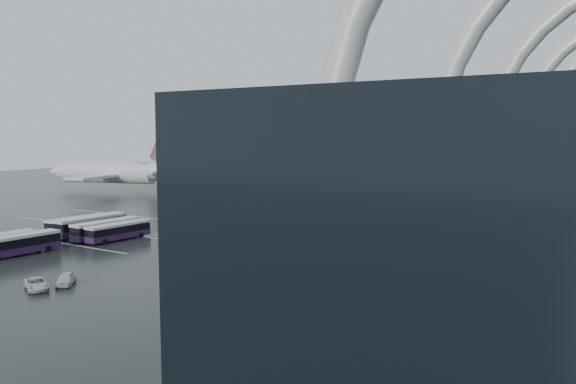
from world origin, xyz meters
The scene contains 24 objects.
ground centered at (0.00, 0.00, 0.00)m, with size 420.00×420.00×0.00m, color black.
lane_marking_near centered at (0.00, -2.00, 0.01)m, with size 120.00×0.25×0.01m, color silver.
lane_marking_mid centered at (0.00, 12.00, 0.01)m, with size 120.00×0.25×0.01m, color silver.
lane_marking_far centered at (0.00, 40.00, 0.01)m, with size 120.00×0.25×0.01m, color silver.
bus_bay_line_south centered at (-24.00, -16.00, 0.01)m, with size 28.00×0.25×0.01m, color silver.
bus_bay_line_north centered at (-24.00, 0.00, 0.01)m, with size 28.00×0.25×0.01m, color silver.
airliner_main centered at (3.22, 18.92, 4.64)m, with size 54.52×48.01×18.53m.
airliner_gate_b centered at (6.92, 80.50, 4.74)m, with size 53.98×47.82×18.93m.
airliner_gate_c centered at (9.49, 128.87, 5.01)m, with size 56.23×51.83×20.04m.
jet_remote_west centered at (-85.71, 48.47, 5.68)m, with size 50.19×40.71×22.00m.
jet_remote_mid centered at (-84.86, 87.14, 4.63)m, with size 39.21×32.03×17.94m.
jet_remote_far centered at (-84.01, 116.41, 4.88)m, with size 43.16×34.68×18.92m.
bus_row_near_a centered at (-31.55, -8.13, 1.67)m, with size 3.49×12.52×3.05m.
bus_row_near_b centered at (-27.89, -8.27, 1.90)m, with size 3.60×14.10×3.45m.
bus_row_near_c centered at (-23.00, -8.96, 1.74)m, with size 3.73×13.05×3.17m.
bus_row_near_d centered at (-19.94, -8.90, 1.62)m, with size 3.48×12.13×2.95m.
bus_row_far_b centered at (-23.24, -25.50, 1.73)m, with size 3.46×12.89×3.15m.
van_curve_a centered at (-3.81, -35.53, 0.69)m, with size 2.29×4.98×1.38m, color silver.
van_curve_b centered at (-2.66, -32.32, 0.75)m, with size 1.78×4.42×1.51m, color silver.
van_curve_c centered at (31.33, -42.59, 0.69)m, with size 1.45×4.17×1.37m, color silver.
floodlight_mast centered at (-8.01, 10.25, 16.90)m, with size 2.06×2.06×26.88m.
gse_cart_belly_a centered at (18.52, 18.00, 0.62)m, with size 2.29×1.35×1.25m, color #B48718.
gse_cart_belly_b centered at (24.30, 27.59, 0.56)m, with size 2.07×1.22×1.13m, color slate.
gse_cart_belly_e centered at (11.03, 30.26, 0.66)m, with size 2.44×1.44×1.33m, color #B48718.
Camera 1 is at (56.04, -74.93, 18.52)m, focal length 35.00 mm.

